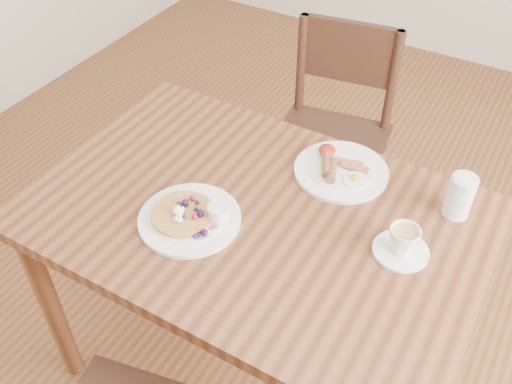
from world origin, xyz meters
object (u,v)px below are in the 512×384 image
breakfast_plate (340,169)px  teacup_saucer (403,243)px  chair_far (333,130)px  pancake_plate (191,217)px  dining_table (256,237)px  water_glass (460,196)px

breakfast_plate → teacup_saucer: bearing=-38.6°
chair_far → pancake_plate: chair_far is taller
dining_table → breakfast_plate: bearing=63.8°
breakfast_plate → pancake_plate: bearing=-124.4°
breakfast_plate → water_glass: water_glass is taller
chair_far → teacup_saucer: bearing=115.3°
breakfast_plate → water_glass: (0.33, 0.00, 0.05)m
pancake_plate → teacup_saucer: (0.51, 0.17, 0.02)m
pancake_plate → chair_far: bearing=88.2°
dining_table → breakfast_plate: (0.13, 0.26, 0.11)m
teacup_saucer → chair_far: bearing=124.1°
dining_table → chair_far: 0.79m
breakfast_plate → teacup_saucer: (0.26, -0.20, 0.02)m
teacup_saucer → water_glass: (0.08, 0.20, 0.03)m
chair_far → breakfast_plate: chair_far is taller
pancake_plate → water_glass: (0.59, 0.38, 0.05)m
chair_far → pancake_plate: (-0.03, -0.89, 0.27)m
dining_table → water_glass: water_glass is taller
pancake_plate → water_glass: 0.70m
pancake_plate → breakfast_plate: size_ratio=1.00×
dining_table → pancake_plate: bearing=-138.3°
chair_far → teacup_saucer: (0.48, -0.71, 0.29)m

